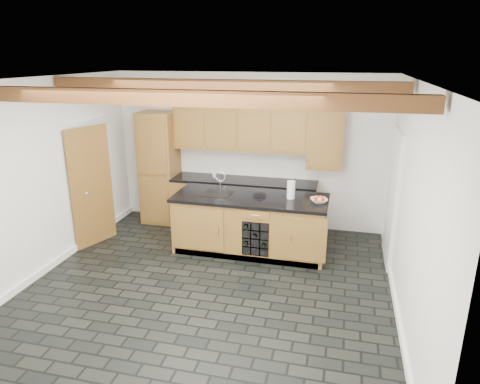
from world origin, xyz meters
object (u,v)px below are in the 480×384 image
object	(u,v)px
fruit_bowl	(319,201)
paper_towel	(291,190)
kitchen_scale	(259,195)
island	(250,224)

from	to	relation	value
fruit_bowl	paper_towel	xyz separation A→B (m)	(-0.44, 0.09, 0.11)
kitchen_scale	fruit_bowl	size ratio (longest dim) A/B	0.77
island	fruit_bowl	bearing A→B (deg)	-1.36
island	paper_towel	size ratio (longest dim) A/B	8.80
fruit_bowl	kitchen_scale	bearing A→B (deg)	175.41
island	fruit_bowl	size ratio (longest dim) A/B	9.70
fruit_bowl	paper_towel	bearing A→B (deg)	168.28
island	kitchen_scale	distance (m)	0.51
kitchen_scale	fruit_bowl	world-z (taller)	fruit_bowl
island	fruit_bowl	xyz separation A→B (m)	(1.07, -0.03, 0.50)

